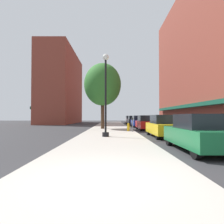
{
  "coord_description": "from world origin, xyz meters",
  "views": [
    {
      "loc": [
        0.17,
        -4.33,
        1.56
      ],
      "look_at": [
        0.24,
        21.85,
        2.16
      ],
      "focal_mm": 29.75,
      "sensor_mm": 36.0,
      "label": 1
    }
  ],
  "objects_px": {
    "fire_hydrant": "(128,127)",
    "lamppost": "(105,93)",
    "parking_meter_near": "(132,123)",
    "car_green": "(197,133)",
    "car_silver": "(129,120)",
    "car_black": "(133,120)",
    "car_blue": "(138,121)",
    "car_red": "(145,123)",
    "tree_near": "(102,85)",
    "car_yellow": "(162,126)"
  },
  "relations": [
    {
      "from": "fire_hydrant",
      "to": "lamppost",
      "type": "bearing_deg",
      "value": -112.57
    },
    {
      "from": "fire_hydrant",
      "to": "parking_meter_near",
      "type": "bearing_deg",
      "value": -74.97
    },
    {
      "from": "car_green",
      "to": "car_silver",
      "type": "xyz_separation_m",
      "value": [
        0.0,
        31.76,
        0.0
      ]
    },
    {
      "from": "car_black",
      "to": "car_blue",
      "type": "bearing_deg",
      "value": -88.03
    },
    {
      "from": "car_red",
      "to": "car_black",
      "type": "relative_size",
      "value": 1.0
    },
    {
      "from": "lamppost",
      "to": "tree_near",
      "type": "height_order",
      "value": "tree_near"
    },
    {
      "from": "lamppost",
      "to": "tree_near",
      "type": "bearing_deg",
      "value": 94.4
    },
    {
      "from": "parking_meter_near",
      "to": "fire_hydrant",
      "type": "bearing_deg",
      "value": 105.03
    },
    {
      "from": "tree_near",
      "to": "car_silver",
      "type": "bearing_deg",
      "value": 75.06
    },
    {
      "from": "car_green",
      "to": "car_yellow",
      "type": "bearing_deg",
      "value": 88.05
    },
    {
      "from": "lamppost",
      "to": "car_silver",
      "type": "bearing_deg",
      "value": 80.95
    },
    {
      "from": "lamppost",
      "to": "car_yellow",
      "type": "height_order",
      "value": "lamppost"
    },
    {
      "from": "car_red",
      "to": "car_silver",
      "type": "distance_m",
      "value": 18.98
    },
    {
      "from": "fire_hydrant",
      "to": "car_silver",
      "type": "height_order",
      "value": "car_silver"
    },
    {
      "from": "car_red",
      "to": "tree_near",
      "type": "bearing_deg",
      "value": 173.32
    },
    {
      "from": "car_green",
      "to": "car_silver",
      "type": "distance_m",
      "value": 31.76
    },
    {
      "from": "car_green",
      "to": "car_yellow",
      "type": "height_order",
      "value": "same"
    },
    {
      "from": "lamppost",
      "to": "parking_meter_near",
      "type": "distance_m",
      "value": 5.08
    },
    {
      "from": "car_red",
      "to": "car_black",
      "type": "xyz_separation_m",
      "value": [
        0.0,
        12.58,
        0.0
      ]
    },
    {
      "from": "tree_near",
      "to": "car_blue",
      "type": "xyz_separation_m",
      "value": [
        4.93,
        5.22,
        -4.44
      ]
    },
    {
      "from": "car_green",
      "to": "car_black",
      "type": "xyz_separation_m",
      "value": [
        0.0,
        25.36,
        0.0
      ]
    },
    {
      "from": "fire_hydrant",
      "to": "tree_near",
      "type": "relative_size",
      "value": 0.1
    },
    {
      "from": "car_blue",
      "to": "parking_meter_near",
      "type": "bearing_deg",
      "value": -99.97
    },
    {
      "from": "car_green",
      "to": "car_red",
      "type": "height_order",
      "value": "same"
    },
    {
      "from": "tree_near",
      "to": "car_green",
      "type": "bearing_deg",
      "value": -69.66
    },
    {
      "from": "car_black",
      "to": "car_silver",
      "type": "height_order",
      "value": "same"
    },
    {
      "from": "lamppost",
      "to": "car_black",
      "type": "bearing_deg",
      "value": 78.19
    },
    {
      "from": "fire_hydrant",
      "to": "car_silver",
      "type": "distance_m",
      "value": 22.05
    },
    {
      "from": "car_blue",
      "to": "tree_near",
      "type": "bearing_deg",
      "value": -131.99
    },
    {
      "from": "lamppost",
      "to": "car_silver",
      "type": "xyz_separation_m",
      "value": [
        4.28,
        26.87,
        -2.39
      ]
    },
    {
      "from": "car_red",
      "to": "car_silver",
      "type": "xyz_separation_m",
      "value": [
        0.0,
        18.98,
        0.0
      ]
    },
    {
      "from": "lamppost",
      "to": "car_yellow",
      "type": "relative_size",
      "value": 1.37
    },
    {
      "from": "car_black",
      "to": "fire_hydrant",
      "type": "bearing_deg",
      "value": -96.19
    },
    {
      "from": "tree_near",
      "to": "car_green",
      "type": "relative_size",
      "value": 1.77
    },
    {
      "from": "lamppost",
      "to": "car_green",
      "type": "xyz_separation_m",
      "value": [
        4.28,
        -4.89,
        -2.39
      ]
    },
    {
      "from": "car_yellow",
      "to": "car_silver",
      "type": "distance_m",
      "value": 26.14
    },
    {
      "from": "parking_meter_near",
      "to": "car_black",
      "type": "height_order",
      "value": "car_black"
    },
    {
      "from": "car_blue",
      "to": "car_red",
      "type": "bearing_deg",
      "value": -88.62
    },
    {
      "from": "fire_hydrant",
      "to": "car_blue",
      "type": "bearing_deg",
      "value": 75.61
    },
    {
      "from": "parking_meter_near",
      "to": "car_yellow",
      "type": "bearing_deg",
      "value": -58.4
    },
    {
      "from": "lamppost",
      "to": "fire_hydrant",
      "type": "distance_m",
      "value": 5.98
    },
    {
      "from": "car_yellow",
      "to": "car_red",
      "type": "relative_size",
      "value": 1.0
    },
    {
      "from": "fire_hydrant",
      "to": "car_yellow",
      "type": "relative_size",
      "value": 0.18
    },
    {
      "from": "car_red",
      "to": "car_yellow",
      "type": "bearing_deg",
      "value": -90.75
    },
    {
      "from": "parking_meter_near",
      "to": "car_green",
      "type": "height_order",
      "value": "car_green"
    },
    {
      "from": "lamppost",
      "to": "car_green",
      "type": "relative_size",
      "value": 1.37
    },
    {
      "from": "car_black",
      "to": "tree_near",
      "type": "bearing_deg",
      "value": -110.24
    },
    {
      "from": "lamppost",
      "to": "parking_meter_near",
      "type": "xyz_separation_m",
      "value": [
        2.33,
        3.9,
        -2.25
      ]
    },
    {
      "from": "tree_near",
      "to": "car_blue",
      "type": "distance_m",
      "value": 8.44
    },
    {
      "from": "car_blue",
      "to": "car_green",
      "type": "bearing_deg",
      "value": -88.62
    }
  ]
}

